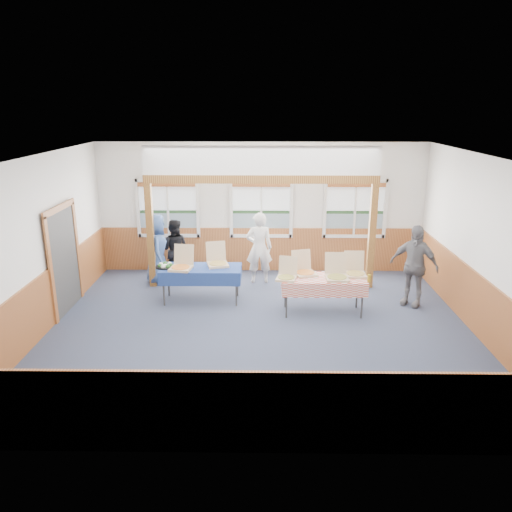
{
  "coord_description": "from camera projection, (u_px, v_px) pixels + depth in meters",
  "views": [
    {
      "loc": [
        0.05,
        -8.59,
        4.06
      ],
      "look_at": [
        -0.09,
        1.0,
        1.13
      ],
      "focal_mm": 35.0,
      "sensor_mm": 36.0,
      "label": 1
    }
  ],
  "objects": [
    {
      "name": "window_right",
      "position": [
        355.0,
        206.0,
        12.19
      ],
      "size": [
        1.56,
        0.1,
        1.46
      ],
      "color": "silver",
      "rests_on": "wall_back"
    },
    {
      "name": "woman_black",
      "position": [
        174.0,
        249.0,
        11.93
      ],
      "size": [
        0.76,
        0.62,
        1.46
      ],
      "primitive_type": "imported",
      "rotation": [
        0.0,
        0.0,
        3.03
      ],
      "color": "black",
      "rests_on": "floor"
    },
    {
      "name": "table_left",
      "position": [
        201.0,
        270.0,
        10.53
      ],
      "size": [
        1.83,
        1.24,
        0.76
      ],
      "rotation": [
        0.0,
        0.0,
        -0.29
      ],
      "color": "#313131",
      "rests_on": "floor"
    },
    {
      "name": "cross_beam",
      "position": [
        261.0,
        179.0,
        10.88
      ],
      "size": [
        5.15,
        0.18,
        0.18
      ],
      "primitive_type": "cube",
      "color": "brown",
      "rests_on": "post_left"
    },
    {
      "name": "pizza_box_e",
      "position": [
        337.0,
        275.0,
        9.81
      ],
      "size": [
        0.43,
        0.53,
        0.47
      ],
      "rotation": [
        0.0,
        0.0,
        0.01
      ],
      "color": "tan",
      "rests_on": "table_right"
    },
    {
      "name": "wall_right",
      "position": [
        485.0,
        248.0,
        8.88
      ],
      "size": [
        0.0,
        8.0,
        8.0
      ],
      "primitive_type": "plane",
      "rotation": [
        1.57,
        0.0,
        -1.57
      ],
      "color": "silver",
      "rests_on": "floor"
    },
    {
      "name": "pizza_box_a",
      "position": [
        181.0,
        266.0,
        10.4
      ],
      "size": [
        0.5,
        0.58,
        0.47
      ],
      "rotation": [
        0.0,
        0.0,
        -0.15
      ],
      "color": "tan",
      "rests_on": "table_left"
    },
    {
      "name": "pizza_box_c",
      "position": [
        286.0,
        276.0,
        9.81
      ],
      "size": [
        0.46,
        0.52,
        0.41
      ],
      "rotation": [
        0.0,
        0.0,
        -0.21
      ],
      "color": "tan",
      "rests_on": "table_right"
    },
    {
      "name": "table_right",
      "position": [
        323.0,
        280.0,
        9.93
      ],
      "size": [
        1.76,
        1.03,
        0.76
      ],
      "rotation": [
        0.0,
        0.0,
        -0.18
      ],
      "color": "#313131",
      "rests_on": "floor"
    },
    {
      "name": "pizza_box_b",
      "position": [
        218.0,
        262.0,
        10.65
      ],
      "size": [
        0.54,
        0.6,
        0.46
      ],
      "rotation": [
        0.0,
        0.0,
        0.24
      ],
      "color": "tan",
      "rests_on": "table_left"
    },
    {
      "name": "wainscot_back",
      "position": [
        261.0,
        249.0,
        12.57
      ],
      "size": [
        7.98,
        0.05,
        1.1
      ],
      "primitive_type": "cube",
      "color": "brown",
      "rests_on": "floor"
    },
    {
      "name": "drink_glass",
      "position": [
        369.0,
        278.0,
        9.64
      ],
      "size": [
        0.07,
        0.07,
        0.15
      ],
      "primitive_type": "cylinder",
      "color": "olive",
      "rests_on": "table_right"
    },
    {
      "name": "window_mid",
      "position": [
        261.0,
        205.0,
        12.22
      ],
      "size": [
        1.56,
        0.1,
        1.46
      ],
      "color": "silver",
      "rests_on": "wall_back"
    },
    {
      "name": "wall_back",
      "position": [
        261.0,
        208.0,
        12.28
      ],
      "size": [
        8.0,
        0.0,
        8.0
      ],
      "primitive_type": "plane",
      "rotation": [
        1.57,
        0.0,
        0.0
      ],
      "color": "silver",
      "rests_on": "floor"
    },
    {
      "name": "cased_opening",
      "position": [
        64.0,
        260.0,
        10.01
      ],
      "size": [
        0.06,
        1.3,
        2.1
      ],
      "primitive_type": "cube",
      "color": "#313131",
      "rests_on": "wall_left"
    },
    {
      "name": "post_right",
      "position": [
        372.0,
        237.0,
        11.22
      ],
      "size": [
        0.15,
        0.15,
        2.4
      ],
      "primitive_type": "cube",
      "color": "brown",
      "rests_on": "floor"
    },
    {
      "name": "man_blue",
      "position": [
        157.0,
        249.0,
        11.6
      ],
      "size": [
        0.71,
        0.91,
        1.65
      ],
      "primitive_type": "imported",
      "rotation": [
        0.0,
        0.0,
        1.82
      ],
      "color": "#334D80",
      "rests_on": "floor"
    },
    {
      "name": "woman_white",
      "position": [
        259.0,
        248.0,
        11.61
      ],
      "size": [
        0.64,
        0.45,
        1.69
      ],
      "primitive_type": "imported",
      "rotation": [
        0.0,
        0.0,
        3.21
      ],
      "color": "silver",
      "rests_on": "floor"
    },
    {
      "name": "pizza_box_f",
      "position": [
        355.0,
        272.0,
        10.02
      ],
      "size": [
        0.41,
        0.5,
        0.44
      ],
      "rotation": [
        0.0,
        0.0,
        -0.01
      ],
      "color": "tan",
      "rests_on": "table_right"
    },
    {
      "name": "post_left",
      "position": [
        151.0,
        236.0,
        11.29
      ],
      "size": [
        0.15,
        0.15,
        2.4
      ],
      "primitive_type": "cube",
      "color": "brown",
      "rests_on": "floor"
    },
    {
      "name": "wainscot_right",
      "position": [
        476.0,
        303.0,
        9.19
      ],
      "size": [
        0.05,
        6.98,
        1.1
      ],
      "primitive_type": "cube",
      "color": "brown",
      "rests_on": "floor"
    },
    {
      "name": "wall_front",
      "position": [
        258.0,
        333.0,
        5.59
      ],
      "size": [
        8.0,
        0.0,
        8.0
      ],
      "primitive_type": "plane",
      "rotation": [
        -1.57,
        0.0,
        0.0
      ],
      "color": "silver",
      "rests_on": "floor"
    },
    {
      "name": "wall_left",
      "position": [
        39.0,
        246.0,
        8.99
      ],
      "size": [
        0.0,
        8.0,
        8.0
      ],
      "primitive_type": "plane",
      "rotation": [
        1.57,
        0.0,
        1.57
      ],
      "color": "silver",
      "rests_on": "floor"
    },
    {
      "name": "veggie_tray",
      "position": [
        165.0,
        266.0,
        10.52
      ],
      "size": [
        0.41,
        0.41,
        0.09
      ],
      "color": "black",
      "rests_on": "table_left"
    },
    {
      "name": "wainscot_left",
      "position": [
        47.0,
        300.0,
        9.3
      ],
      "size": [
        0.05,
        6.98,
        1.1
      ],
      "primitive_type": "cube",
      "color": "brown",
      "rests_on": "floor"
    },
    {
      "name": "floor",
      "position": [
        260.0,
        329.0,
        9.4
      ],
      "size": [
        8.0,
        8.0,
        0.0
      ],
      "primitive_type": "plane",
      "color": "#2A3144",
      "rests_on": "ground"
    },
    {
      "name": "person_grey",
      "position": [
        414.0,
        266.0,
        10.3
      ],
      "size": [
        1.07,
        0.92,
        1.72
      ],
      "primitive_type": "imported",
      "rotation": [
        0.0,
        0.0,
        -0.61
      ],
      "color": "slate",
      "rests_on": "floor"
    },
    {
      "name": "pizza_box_d",
      "position": [
        305.0,
        271.0,
        10.08
      ],
      "size": [
        0.54,
        0.6,
        0.45
      ],
      "rotation": [
        0.0,
        0.0,
        0.29
      ],
      "color": "tan",
      "rests_on": "table_right"
    },
    {
      "name": "ceiling",
      "position": [
        261.0,
        157.0,
        8.47
      ],
      "size": [
        8.0,
        8.0,
        0.0
      ],
      "primitive_type": "plane",
      "rotation": [
        3.14,
        0.0,
        0.0
      ],
      "color": "white",
      "rests_on": "wall_back"
    },
    {
      "name": "wainscot_front",
      "position": [
        258.0,
        413.0,
        5.92
      ],
      "size": [
        7.98,
        0.05,
        1.1
      ],
      "primitive_type": "cube",
      "color": "brown",
      "rests_on": "floor"
    },
    {
      "name": "window_left",
      "position": [
        168.0,
        205.0,
        12.25
      ],
      "size": [
        1.56,
        0.1,
        1.46
      ],
      "color": "silver",
      "rests_on": "wall_back"
    }
  ]
}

